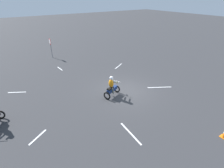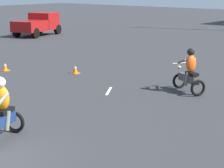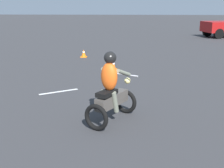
# 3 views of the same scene
# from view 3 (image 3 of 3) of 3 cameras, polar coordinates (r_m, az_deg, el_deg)

# --- Properties ---
(motorcycle_rider_background) EXTENTS (1.52, 1.20, 1.66)m
(motorcycle_rider_background) POSITION_cam_3_polar(r_m,az_deg,el_deg) (7.11, -0.15, -1.42)
(motorcycle_rider_background) COLOR black
(motorcycle_rider_background) RESTS_ON ground
(traffic_cone_near_left) EXTENTS (0.32, 0.32, 0.39)m
(traffic_cone_near_left) POSITION_cam_3_polar(r_m,az_deg,el_deg) (15.82, -5.20, 5.57)
(traffic_cone_near_left) COLOR orange
(traffic_cone_near_left) RESTS_ON ground
(traffic_cone_mid_left) EXTENTS (0.32, 0.32, 0.39)m
(traffic_cone_mid_left) POSITION_cam_3_polar(r_m,az_deg,el_deg) (12.78, 0.23, 3.42)
(traffic_cone_mid_left) COLOR orange
(traffic_cone_mid_left) RESTS_ON ground
(lane_stripe_nw) EXTENTS (0.77, 1.11, 0.01)m
(lane_stripe_nw) POSITION_cam_3_polar(r_m,az_deg,el_deg) (9.84, -9.72, -1.39)
(lane_stripe_nw) COLOR silver
(lane_stripe_nw) RESTS_ON ground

